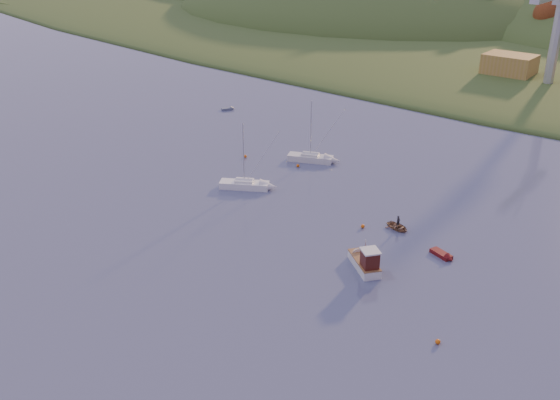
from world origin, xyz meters
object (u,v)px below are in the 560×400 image
Objects in this scene: sailboat_far at (310,157)px; canoe at (398,227)px; fishing_boat at (363,259)px; red_tender at (445,256)px; grey_dinghy at (230,109)px; sailboat_near at (244,184)px.

canoe is (22.96, -12.28, -0.34)m from sailboat_far.
red_tender is at bearing -93.00° from fishing_boat.
fishing_boat is 65.53m from grey_dinghy.
canoe is at bearing -85.45° from grey_dinghy.
fishing_boat is 10.69m from canoe.
fishing_boat is 1.98× the size of canoe.
sailboat_far is 34.44m from red_tender.
sailboat_far reaches higher than grey_dinghy.
grey_dinghy is (-30.32, 13.19, -0.46)m from sailboat_far.
sailboat_far is (-24.40, 22.86, -0.25)m from fishing_boat.
sailboat_far is at bearing 76.59° from canoe.
sailboat_near reaches higher than red_tender.
sailboat_near is 14.89m from sailboat_far.
sailboat_far is 3.45× the size of grey_dinghy.
sailboat_far is 3.11× the size of canoe.
fishing_boat is at bearing -110.34° from red_tender.
sailboat_far is at bearing 55.57° from sailboat_near.
sailboat_near reaches higher than canoe.
red_tender is at bearing -31.54° from sailboat_near.
red_tender is 67.48m from grey_dinghy.
red_tender is at bearing -84.85° from grey_dinghy.
canoe is at bearing -44.81° from fishing_boat.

